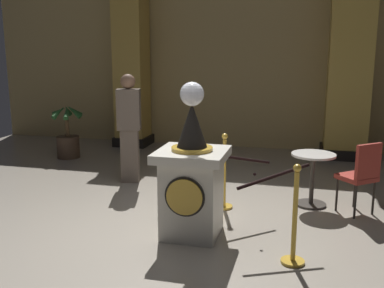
% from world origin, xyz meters
% --- Properties ---
extents(ground_plane, '(11.43, 11.43, 0.00)m').
position_xyz_m(ground_plane, '(0.00, 0.00, 0.00)').
color(ground_plane, '#9E9384').
extents(back_wall, '(11.43, 0.16, 3.80)m').
position_xyz_m(back_wall, '(0.00, 4.86, 1.90)').
color(back_wall, tan).
rests_on(back_wall, ground_plane).
extents(pedestal_clock, '(0.78, 0.78, 1.77)m').
position_xyz_m(pedestal_clock, '(0.28, -0.13, 0.67)').
color(pedestal_clock, beige).
rests_on(pedestal_clock, ground_plane).
extents(stanchion_near, '(0.24, 0.24, 1.03)m').
position_xyz_m(stanchion_near, '(1.44, -0.56, 0.36)').
color(stanchion_near, gold).
rests_on(stanchion_near, ground_plane).
extents(stanchion_far, '(0.24, 0.24, 1.03)m').
position_xyz_m(stanchion_far, '(0.47, 0.85, 0.36)').
color(stanchion_far, gold).
rests_on(stanchion_far, ground_plane).
extents(velvet_rope, '(1.21, 1.22, 0.22)m').
position_xyz_m(velvet_rope, '(0.96, 0.14, 0.79)').
color(velvet_rope, black).
extents(column_left, '(0.77, 0.77, 3.65)m').
position_xyz_m(column_left, '(-2.26, 4.40, 1.81)').
color(column_left, black).
rests_on(column_left, ground_plane).
extents(column_right, '(0.96, 0.96, 3.65)m').
position_xyz_m(column_right, '(2.26, 4.40, 1.81)').
color(column_right, black).
rests_on(column_right, ground_plane).
extents(potted_palm_left, '(0.68, 0.64, 1.08)m').
position_xyz_m(potted_palm_left, '(-3.06, 2.92, 0.36)').
color(potted_palm_left, '#4C3828').
rests_on(potted_palm_left, ground_plane).
extents(bystander_guest, '(0.40, 0.30, 1.74)m').
position_xyz_m(bystander_guest, '(-1.22, 1.67, 0.93)').
color(bystander_guest, brown).
rests_on(bystander_guest, ground_plane).
extents(cafe_table, '(0.59, 0.59, 0.73)m').
position_xyz_m(cafe_table, '(1.62, 1.24, 0.47)').
color(cafe_table, '#332D28').
rests_on(cafe_table, ground_plane).
extents(cafe_chair_red, '(0.56, 0.56, 0.96)m').
position_xyz_m(cafe_chair_red, '(2.22, 1.04, 0.57)').
color(cafe_chair_red, black).
rests_on(cafe_chair_red, ground_plane).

